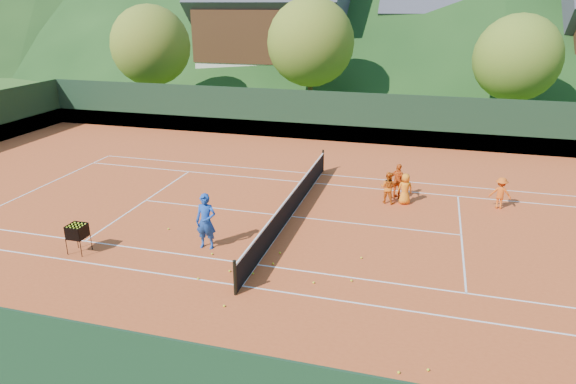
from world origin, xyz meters
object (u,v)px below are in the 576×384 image
(tennis_net, at_px, (291,205))
(ball_hopper, at_px, (77,232))
(student_c, at_px, (405,189))
(student_d, at_px, (500,193))
(coach, at_px, (206,221))
(student_a, at_px, (388,188))
(chalet_mid, at_px, (450,36))
(student_b, at_px, (398,181))
(chalet_left, at_px, (273,29))

(tennis_net, bearing_deg, ball_hopper, -140.94)
(student_c, bearing_deg, student_d, 166.13)
(student_c, distance_m, student_d, 3.80)
(coach, relative_size, student_a, 1.43)
(student_d, xyz_separation_m, chalet_mid, (-1.95, 30.85, 4.32))
(student_c, xyz_separation_m, student_d, (3.76, 0.56, -0.00))
(student_b, xyz_separation_m, tennis_net, (-3.86, -3.18, -0.26))
(chalet_mid, bearing_deg, student_c, -93.30)
(tennis_net, xyz_separation_m, chalet_mid, (6.00, 34.00, 4.47))
(ball_hopper, height_order, chalet_left, chalet_left)
(student_a, height_order, chalet_mid, chalet_mid)
(student_d, bearing_deg, tennis_net, 26.14)
(student_a, distance_m, chalet_left, 31.02)
(tennis_net, bearing_deg, student_d, 21.61)
(chalet_mid, bearing_deg, chalet_left, -165.96)
(tennis_net, xyz_separation_m, chalet_left, (-10.00, 30.00, 5.13))
(student_b, bearing_deg, chalet_left, -39.16)
(student_a, bearing_deg, ball_hopper, 50.97)
(coach, bearing_deg, tennis_net, 56.90)
(student_c, bearing_deg, student_b, -83.60)
(student_d, distance_m, tennis_net, 8.55)
(student_b, height_order, chalet_left, chalet_left)
(coach, height_order, tennis_net, coach)
(ball_hopper, xyz_separation_m, chalet_mid, (12.02, 38.88, 4.22))
(student_a, bearing_deg, tennis_net, 48.82)
(student_d, bearing_deg, ball_hopper, 34.44)
(student_c, bearing_deg, chalet_mid, -115.64)
(student_c, xyz_separation_m, tennis_net, (-4.19, -2.59, -0.16))
(chalet_mid, bearing_deg, coach, -102.12)
(chalet_left, bearing_deg, tennis_net, -71.57)
(student_d, bearing_deg, student_a, 12.64)
(ball_hopper, bearing_deg, student_c, 36.21)
(student_b, xyz_separation_m, chalet_mid, (2.14, 30.82, 4.21))
(student_c, height_order, chalet_mid, chalet_mid)
(student_a, xyz_separation_m, student_b, (0.36, 0.67, 0.08))
(coach, xyz_separation_m, tennis_net, (2.03, 3.40, -0.47))
(coach, relative_size, student_d, 1.49)
(coach, relative_size, chalet_left, 0.14)
(student_a, relative_size, student_d, 1.04)
(student_a, bearing_deg, student_d, -158.79)
(tennis_net, bearing_deg, coach, -120.90)
(student_b, height_order, student_c, student_b)
(student_a, relative_size, tennis_net, 0.11)
(student_a, relative_size, ball_hopper, 1.36)
(student_c, distance_m, tennis_net, 4.93)
(student_c, relative_size, chalet_left, 0.10)
(coach, height_order, student_a, coach)
(student_a, xyz_separation_m, student_d, (4.45, 0.63, -0.02))
(coach, relative_size, ball_hopper, 1.94)
(student_a, bearing_deg, chalet_mid, -81.44)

